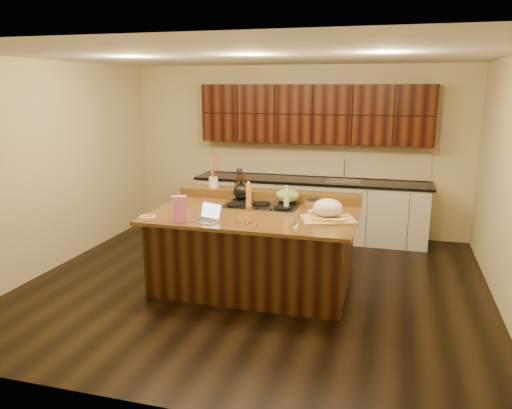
# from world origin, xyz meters

# --- Properties ---
(room) EXTENTS (5.52, 5.02, 2.72)m
(room) POSITION_xyz_m (0.00, 0.00, 1.35)
(room) COLOR black
(room) RESTS_ON ground
(island) EXTENTS (2.40, 1.60, 0.92)m
(island) POSITION_xyz_m (0.00, 0.00, 0.46)
(island) COLOR black
(island) RESTS_ON ground
(back_ledge) EXTENTS (2.40, 0.30, 0.12)m
(back_ledge) POSITION_xyz_m (0.00, 0.70, 0.98)
(back_ledge) COLOR black
(back_ledge) RESTS_ON island
(cooktop) EXTENTS (0.92, 0.52, 0.05)m
(cooktop) POSITION_xyz_m (0.00, 0.30, 0.94)
(cooktop) COLOR gray
(cooktop) RESTS_ON island
(back_counter) EXTENTS (3.70, 0.66, 2.40)m
(back_counter) POSITION_xyz_m (0.30, 2.23, 0.98)
(back_counter) COLOR silver
(back_counter) RESTS_ON ground
(kettle) EXTENTS (0.25, 0.25, 0.20)m
(kettle) POSITION_xyz_m (-0.30, 0.43, 1.06)
(kettle) COLOR black
(kettle) RESTS_ON cooktop
(green_bowl) EXTENTS (0.38, 0.38, 0.16)m
(green_bowl) POSITION_xyz_m (0.30, 0.43, 1.05)
(green_bowl) COLOR olive
(green_bowl) RESTS_ON cooktop
(laptop) EXTENTS (0.34, 0.30, 0.20)m
(laptop) POSITION_xyz_m (-0.39, -0.52, 0.97)
(laptop) COLOR #B7B7BC
(laptop) RESTS_ON island
(oil_bottle) EXTENTS (0.09, 0.09, 0.27)m
(oil_bottle) POSITION_xyz_m (-0.14, 0.21, 1.06)
(oil_bottle) COLOR orange
(oil_bottle) RESTS_ON island
(vinegar_bottle) EXTENTS (0.07, 0.07, 0.25)m
(vinegar_bottle) POSITION_xyz_m (0.34, 0.19, 1.04)
(vinegar_bottle) COLOR silver
(vinegar_bottle) RESTS_ON island
(wooden_tray) EXTENTS (0.68, 0.58, 0.23)m
(wooden_tray) POSITION_xyz_m (0.87, -0.10, 1.02)
(wooden_tray) COLOR tan
(wooden_tray) RESTS_ON island
(ramekin_a) EXTENTS (0.11, 0.11, 0.04)m
(ramekin_a) POSITION_xyz_m (0.94, 0.03, 0.94)
(ramekin_a) COLOR white
(ramekin_a) RESTS_ON island
(ramekin_b) EXTENTS (0.10, 0.10, 0.04)m
(ramekin_b) POSITION_xyz_m (0.84, -0.06, 0.94)
(ramekin_b) COLOR white
(ramekin_b) RESTS_ON island
(ramekin_c) EXTENTS (0.13, 0.13, 0.04)m
(ramekin_c) POSITION_xyz_m (0.67, 0.08, 0.94)
(ramekin_c) COLOR white
(ramekin_c) RESTS_ON island
(strainer_bowl) EXTENTS (0.31, 0.31, 0.09)m
(strainer_bowl) POSITION_xyz_m (0.65, 0.37, 0.97)
(strainer_bowl) COLOR #996B3F
(strainer_bowl) RESTS_ON island
(kitchen_timer) EXTENTS (0.10, 0.10, 0.07)m
(kitchen_timer) POSITION_xyz_m (0.57, -0.42, 0.96)
(kitchen_timer) COLOR silver
(kitchen_timer) RESTS_ON island
(pink_bag) EXTENTS (0.18, 0.15, 0.29)m
(pink_bag) POSITION_xyz_m (-0.67, -0.64, 1.06)
(pink_bag) COLOR #F573CD
(pink_bag) RESTS_ON island
(candy_plate) EXTENTS (0.20, 0.20, 0.01)m
(candy_plate) POSITION_xyz_m (-1.11, -0.56, 0.93)
(candy_plate) COLOR white
(candy_plate) RESTS_ON island
(package_box) EXTENTS (0.11, 0.09, 0.15)m
(package_box) POSITION_xyz_m (-0.85, -0.19, 0.99)
(package_box) COLOR gold
(package_box) RESTS_ON island
(utensil_crock) EXTENTS (0.13, 0.13, 0.14)m
(utensil_crock) POSITION_xyz_m (-0.78, 0.70, 1.11)
(utensil_crock) COLOR white
(utensil_crock) RESTS_ON back_ledge
(knife_block) EXTENTS (0.13, 0.18, 0.20)m
(knife_block) POSITION_xyz_m (-0.40, 0.70, 1.14)
(knife_block) COLOR black
(knife_block) RESTS_ON back_ledge
(gumdrop_0) EXTENTS (0.02, 0.02, 0.02)m
(gumdrop_0) POSITION_xyz_m (0.08, -0.51, 0.93)
(gumdrop_0) COLOR red
(gumdrop_0) RESTS_ON island
(gumdrop_1) EXTENTS (0.02, 0.02, 0.02)m
(gumdrop_1) POSITION_xyz_m (0.19, -0.58, 0.93)
(gumdrop_1) COLOR #198C26
(gumdrop_1) RESTS_ON island
(gumdrop_2) EXTENTS (0.02, 0.02, 0.02)m
(gumdrop_2) POSITION_xyz_m (-0.07, -0.46, 0.93)
(gumdrop_2) COLOR red
(gumdrop_2) RESTS_ON island
(gumdrop_3) EXTENTS (0.02, 0.02, 0.02)m
(gumdrop_3) POSITION_xyz_m (-0.26, -0.55, 0.93)
(gumdrop_3) COLOR #198C26
(gumdrop_3) RESTS_ON island
(gumdrop_4) EXTENTS (0.02, 0.02, 0.02)m
(gumdrop_4) POSITION_xyz_m (0.09, -0.47, 0.93)
(gumdrop_4) COLOR red
(gumdrop_4) RESTS_ON island
(gumdrop_5) EXTENTS (0.02, 0.02, 0.02)m
(gumdrop_5) POSITION_xyz_m (-0.01, -0.54, 0.93)
(gumdrop_5) COLOR #198C26
(gumdrop_5) RESTS_ON island
(gumdrop_6) EXTENTS (0.02, 0.02, 0.02)m
(gumdrop_6) POSITION_xyz_m (0.05, -0.54, 0.93)
(gumdrop_6) COLOR red
(gumdrop_6) RESTS_ON island
(gumdrop_7) EXTENTS (0.02, 0.02, 0.02)m
(gumdrop_7) POSITION_xyz_m (-0.00, -0.40, 0.93)
(gumdrop_7) COLOR #198C26
(gumdrop_7) RESTS_ON island
(gumdrop_8) EXTENTS (0.02, 0.02, 0.02)m
(gumdrop_8) POSITION_xyz_m (0.08, -0.60, 0.93)
(gumdrop_8) COLOR red
(gumdrop_8) RESTS_ON island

